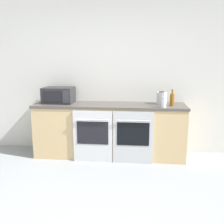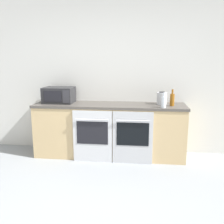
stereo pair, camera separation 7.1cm
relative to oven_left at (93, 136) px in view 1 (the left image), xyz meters
The scene contains 8 objects.
wall_back 1.11m from the oven_left, 69.95° to the left, with size 10.00×0.06×2.60m.
counter_back 0.39m from the oven_left, 53.29° to the left, with size 2.47×0.61×0.88m.
oven_left is the anchor object (origin of this frame).
oven_right 0.63m from the oven_left, ahead, with size 0.62×0.06×0.83m.
microwave 0.93m from the oven_left, 151.18° to the left, with size 0.49×0.38×0.26m.
bottle_clear 1.22m from the oven_left, ahead, with size 0.08×0.08×0.23m.
bottle_amber 1.38m from the oven_left, 11.95° to the left, with size 0.07×0.07×0.26m.
kettle 1.27m from the oven_left, 18.95° to the left, with size 0.16×0.16×0.21m.
Camera 1 is at (0.44, -1.92, 1.59)m, focal length 40.00 mm.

